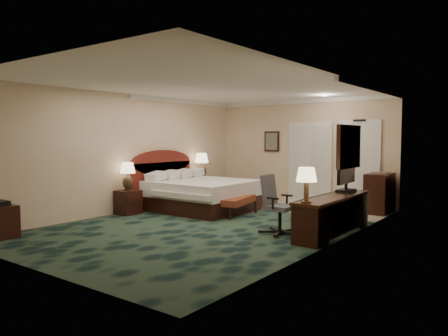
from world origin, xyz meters
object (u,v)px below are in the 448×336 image
Objects in this scene: lamp_near at (128,176)px; tv at (346,174)px; nightstand_far at (201,190)px; desk at (333,215)px; bed at (202,195)px; lamp_far at (202,166)px; minibar at (380,193)px; nightstand_near at (128,202)px; bed_bench at (237,206)px; desk_chair at (280,205)px.

tv reaches higher than lamp_near.
desk reaches higher than nightstand_far.
tv reaches higher than bed.
lamp_far reaches higher than desk.
lamp_far reaches higher than minibar.
nightstand_near is at bearing -164.75° from tv.
bed_bench is at bearing -138.66° from minibar.
lamp_far is 0.58× the size of bed_bench.
lamp_far is at bearing 89.45° from lamp_near.
bed is 4.12× the size of nightstand_near.
lamp_near is at bearing -90.33° from nightstand_far.
bed is 2.43× the size of minibar.
lamp_near is (-0.01, -2.53, 0.54)m from nightstand_far.
lamp_near is 2.55m from lamp_far.
bed_bench is 0.50× the size of desk.
minibar reaches higher than nightstand_far.
lamp_far is at bearing 130.35° from bed.
lamp_far is at bearing -168.34° from minibar.
nightstand_far reaches higher than nightstand_near.
tv is at bearing -90.94° from minibar.
lamp_far is (0.04, 2.53, 0.68)m from nightstand_near.
nightstand_near is 4.75m from tv.
bed reaches higher than nightstand_near.
tv reaches higher than nightstand_near.
desk_chair is at bearing 3.39° from nightstand_near.
lamp_far reaches higher than nightstand_far.
desk_chair is (-0.71, -1.26, -0.50)m from tv.
bed_bench is at bearing -30.49° from nightstand_far.
nightstand_far is (-0.94, 1.07, -0.05)m from bed.
tv is (-0.05, 0.69, 0.68)m from desk.
tv reaches higher than lamp_far.
nightstand_near is 3.75m from desk_chair.
minibar reaches higher than desk.
nightstand_far is 0.66× the size of minibar.
lamp_far is (-0.93, 1.09, 0.60)m from bed.
tv is (4.42, -1.03, 0.72)m from nightstand_far.
tv is at bearing 18.47° from nightstand_near.
desk_chair reaches higher than bed.
lamp_near is 0.52× the size of bed_bench.
nightstand_far is 0.65m from lamp_far.
minibar reaches higher than nightstand_near.
lamp_far is 4.56m from minibar.
bed reaches higher than nightstand_far.
minibar is (0.03, 1.96, -0.57)m from tv.
lamp_far is at bearing 137.00° from bed_bench.
nightstand_far is at bearing 148.78° from desk_chair.
bed_bench is 1.13× the size of desk_chair.
tv is 2.05m from minibar.
desk_chair is at bearing -31.75° from nightstand_far.
tv is (3.49, 0.04, 0.68)m from bed.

